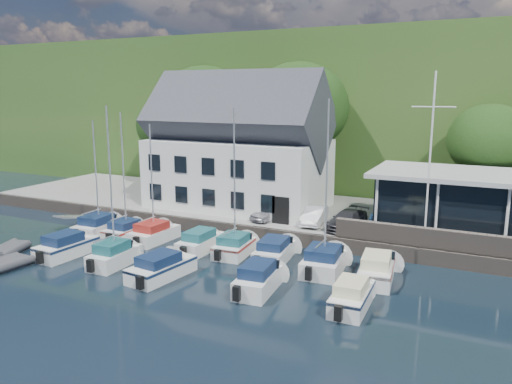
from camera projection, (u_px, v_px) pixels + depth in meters
ground at (209, 307)px, 24.48m from camera, size 180.00×180.00×0.00m
quay at (322, 217)px, 39.82m from camera, size 60.00×13.00×1.00m
quay_face at (292, 239)px, 34.09m from camera, size 60.00×0.30×1.00m
hillside at (414, 107)px, 77.60m from camera, size 160.00×75.00×16.00m
field_patch at (477, 55)px, 79.63m from camera, size 50.00×30.00×0.30m
harbor_building at (239, 154)px, 40.96m from camera, size 14.40×8.20×8.70m
club_pavilion at (474, 203)px, 33.30m from camera, size 13.20×7.20×4.10m
seawall at (486, 245)px, 29.10m from camera, size 18.00×0.50×1.20m
gangway at (89, 225)px, 39.46m from camera, size 1.20×6.00×1.40m
car_silver at (269, 212)px, 37.02m from camera, size 2.26×3.60×1.14m
car_white at (315, 215)px, 35.88m from camera, size 1.69×3.93×1.26m
car_dgrey at (347, 220)px, 34.59m from camera, size 2.40×4.52×1.25m
car_blue at (381, 223)px, 33.97m from camera, size 1.73×3.63×1.20m
flagpole at (430, 159)px, 30.64m from camera, size 2.54×0.20×10.58m
tree_0 at (170, 141)px, 50.10m from camera, size 6.55×6.55×8.95m
tree_1 at (204, 128)px, 47.81m from camera, size 8.63×8.63×11.79m
tree_2 at (298, 131)px, 43.58m from camera, size 8.72×8.72×11.92m
tree_4 at (488, 159)px, 38.33m from camera, size 6.22×6.22×8.50m
boat_r1_0 at (96, 172)px, 35.86m from camera, size 2.41×5.78×9.41m
boat_r1_1 at (124, 182)px, 35.15m from camera, size 2.13×5.01×8.28m
boat_r1_2 at (152, 181)px, 34.34m from camera, size 2.35×5.54×8.70m
boat_r1_3 at (201, 240)px, 33.00m from camera, size 1.86×5.65×1.45m
boat_r1_4 at (235, 190)px, 31.48m from camera, size 2.48×5.28×8.55m
boat_r1_5 at (275, 248)px, 31.32m from camera, size 2.57×6.10×1.39m
boat_r1_6 at (326, 192)px, 28.33m from camera, size 2.78×5.87×9.52m
boat_r1_7 at (377, 267)px, 27.87m from camera, size 2.61×6.29×1.54m
boat_r2_0 at (67, 244)px, 31.91m from camera, size 2.23×5.87×1.55m
boat_r2_1 at (111, 190)px, 29.42m from camera, size 1.99×5.20×9.36m
boat_r2_2 at (161, 265)px, 28.21m from camera, size 2.74×6.21×1.46m
boat_r2_3 at (259, 276)px, 26.40m from camera, size 2.36×5.86×1.57m
boat_r2_4 at (352, 293)px, 24.22m from camera, size 1.91×5.39×1.48m
dinghy_0 at (9, 248)px, 32.52m from camera, size 2.66×3.44×0.71m
dinghy_1 at (2, 263)px, 29.59m from camera, size 2.24×3.40×0.75m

